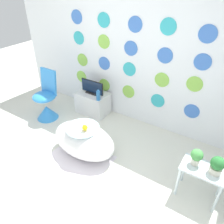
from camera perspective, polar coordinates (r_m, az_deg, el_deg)
The scene contains 12 objects.
ground_plane at distance 3.08m, azimuth -14.29°, elevation -18.37°, with size 12.00×12.00×0.00m, color silver.
wall_back_dotted at distance 3.65m, azimuth 5.44°, elevation 15.98°, with size 4.90×0.05×2.60m.
rug at distance 3.35m, azimuth -8.60°, elevation -12.11°, with size 0.90×0.70×0.01m.
bathtub at distance 3.28m, azimuth -7.38°, elevation -7.30°, with size 1.01×0.59×0.50m.
rubber_duck at distance 3.04m, azimuth -7.13°, elevation -3.99°, with size 0.08×0.09×0.10m.
chair at distance 4.20m, azimuth -16.82°, elevation 2.00°, with size 0.42×0.42×0.92m.
tv_cabinet at distance 4.24m, azimuth -5.01°, elevation 2.41°, with size 0.60×0.40×0.42m.
tv at distance 4.08m, azimuth -5.21°, elevation 6.32°, with size 0.48×0.12×0.26m.
vase at distance 3.85m, azimuth -3.60°, elevation 4.32°, with size 0.07×0.07×0.20m.
side_table at distance 2.82m, azimuth 22.49°, elevation -14.72°, with size 0.50×0.31×0.47m.
potted_plant_left at distance 2.70m, azimuth 21.22°, elevation -10.71°, with size 0.14×0.14×0.21m.
potted_plant_right at distance 2.69m, azimuth 25.76°, elevation -12.39°, with size 0.15×0.15×0.22m.
Camera 1 is at (1.61, -1.16, 2.35)m, focal length 35.00 mm.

